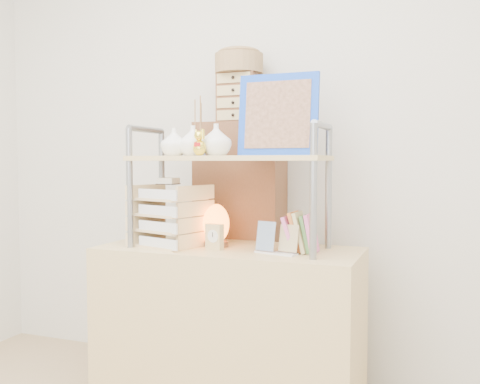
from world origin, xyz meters
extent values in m
cube|color=silver|center=(0.00, 1.70, 1.30)|extent=(3.40, 0.02, 2.60)
cube|color=tan|center=(0.00, 1.20, 0.38)|extent=(1.20, 0.50, 0.75)
cube|color=brown|center=(-0.08, 1.57, 0.68)|extent=(0.45, 0.25, 1.35)
cylinder|color=gray|center=(-0.43, 1.05, 1.02)|extent=(0.03, 0.03, 0.55)
cylinder|color=gray|center=(-0.43, 1.35, 1.02)|extent=(0.03, 0.03, 0.55)
cylinder|color=gray|center=(-0.43, 1.20, 1.30)|extent=(0.03, 0.30, 0.03)
cylinder|color=gray|center=(0.43, 1.05, 1.02)|extent=(0.03, 0.03, 0.55)
cylinder|color=gray|center=(0.43, 1.35, 1.02)|extent=(0.03, 0.03, 0.55)
cylinder|color=gray|center=(0.43, 1.20, 1.30)|extent=(0.03, 0.30, 0.03)
cube|color=tan|center=(0.00, 1.20, 1.16)|extent=(0.90, 0.34, 0.02)
imported|color=white|center=(-0.27, 1.18, 1.24)|extent=(0.13, 0.13, 0.13)
imported|color=white|center=(-0.18, 1.20, 1.24)|extent=(0.14, 0.14, 0.14)
imported|color=white|center=(-0.07, 1.22, 1.25)|extent=(0.14, 0.14, 0.15)
cylinder|color=#2943B5|center=(-0.21, 1.32, 1.22)|extent=(0.07, 0.07, 0.10)
cube|color=blue|center=(0.20, 1.30, 1.36)|extent=(0.38, 0.06, 0.38)
cube|color=brown|center=(0.20, 1.29, 1.36)|extent=(0.31, 0.04, 0.31)
cube|color=pink|center=(0.39, 1.20, 0.83)|extent=(0.05, 0.12, 0.17)
cube|color=#5D9B4D|center=(0.37, 1.22, 0.83)|extent=(0.05, 0.12, 0.17)
cube|color=#CBBA79|center=(0.34, 1.20, 0.83)|extent=(0.06, 0.13, 0.17)
cube|color=orange|center=(0.32, 1.22, 0.83)|extent=(0.06, 0.14, 0.17)
cube|color=pink|center=(0.30, 1.20, 0.83)|extent=(0.07, 0.14, 0.17)
cube|color=#DDB685|center=(-0.27, 1.15, 0.76)|extent=(0.32, 0.31, 0.01)
cube|color=white|center=(-0.27, 1.03, 0.78)|extent=(0.23, 0.08, 0.05)
cube|color=#DDB685|center=(-0.27, 1.15, 0.83)|extent=(0.32, 0.31, 0.01)
cube|color=white|center=(-0.27, 1.03, 0.85)|extent=(0.23, 0.08, 0.05)
cube|color=#DDB685|center=(-0.27, 1.15, 0.90)|extent=(0.32, 0.31, 0.01)
cube|color=white|center=(-0.27, 1.03, 0.93)|extent=(0.23, 0.08, 0.05)
cube|color=#DDB685|center=(-0.27, 1.15, 0.97)|extent=(0.32, 0.31, 0.01)
cube|color=white|center=(-0.27, 1.03, 1.00)|extent=(0.23, 0.08, 0.05)
cube|color=beige|center=(-0.27, 1.13, 1.06)|extent=(0.08, 0.08, 0.03)
cylinder|color=brown|center=(-0.07, 1.22, 0.76)|extent=(0.11, 0.11, 0.02)
ellipsoid|color=orange|center=(-0.07, 1.22, 0.86)|extent=(0.13, 0.12, 0.17)
cube|color=tan|center=(-0.04, 1.13, 0.81)|extent=(0.09, 0.05, 0.12)
cylinder|color=white|center=(-0.04, 1.12, 0.81)|extent=(0.06, 0.02, 0.06)
cube|color=white|center=(0.25, 1.12, 0.75)|extent=(0.20, 0.10, 0.01)
cube|color=navy|center=(0.20, 1.13, 0.82)|extent=(0.09, 0.05, 0.13)
cube|color=tan|center=(0.30, 1.13, 0.82)|extent=(0.09, 0.05, 0.12)
cube|color=brown|center=(-0.08, 1.55, 1.48)|extent=(0.20, 0.15, 0.25)
cube|color=tan|center=(-0.08, 1.47, 1.38)|extent=(0.18, 0.01, 0.05)
cube|color=tan|center=(-0.08, 1.47, 1.44)|extent=(0.18, 0.01, 0.05)
cube|color=tan|center=(-0.08, 1.47, 1.51)|extent=(0.18, 0.01, 0.05)
cube|color=tan|center=(-0.08, 1.47, 1.57)|extent=(0.18, 0.01, 0.05)
cylinder|color=brown|center=(-0.08, 1.55, 1.65)|extent=(0.25, 0.25, 0.10)
camera|label=1|loc=(0.92, -1.05, 1.15)|focal=40.00mm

